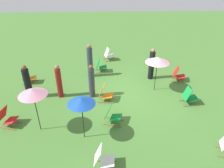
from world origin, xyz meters
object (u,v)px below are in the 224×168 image
deckchair_1 (103,159)px  deckchair_9 (28,77)px  umbrella_2 (32,92)px  deckchair_2 (189,97)px  deckchair_8 (105,94)px  deckchair_3 (178,75)px  deckchair_5 (100,66)px  person_1 (92,82)px  person_3 (27,83)px  umbrella_1 (158,60)px  person_4 (59,82)px  umbrella_0 (81,101)px  deckchair_4 (109,55)px  deckchair_0 (7,118)px  deckchair_6 (112,115)px  person_0 (152,65)px  person_2 (90,62)px

deckchair_1 → deckchair_9: size_ratio=1.00×
deckchair_9 → umbrella_2: 4.25m
deckchair_2 → deckchair_8: 3.87m
deckchair_3 → deckchair_5: size_ratio=1.01×
person_1 → person_3: (0.01, 2.99, 0.01)m
umbrella_1 → person_4: umbrella_1 is taller
deckchair_8 → umbrella_0: (-2.38, 0.79, 1.26)m
deckchair_8 → umbrella_0: size_ratio=0.48×
umbrella_1 → deckchair_9: bearing=81.7°
person_1 → person_4: person_4 is taller
deckchair_4 → umbrella_2: bearing=140.1°
deckchair_1 → deckchair_3: (5.47, -4.12, 0.00)m
deckchair_0 → deckchair_3: same height
deckchair_2 → deckchair_4: (5.13, 3.53, 0.00)m
deckchair_6 → person_0: 4.35m
deckchair_4 → umbrella_0: (-7.11, 1.11, 1.26)m
deckchair_4 → person_1: (-4.34, 0.93, 0.42)m
deckchair_4 → deckchair_8: (-4.72, 0.32, 0.00)m
deckchair_3 → deckchair_5: same height
person_2 → person_3: bearing=-129.0°
deckchair_5 → person_4: bearing=139.6°
deckchair_8 → deckchair_9: 4.46m
deckchair_5 → umbrella_0: umbrella_0 is taller
deckchair_0 → deckchair_6: bearing=-75.6°
deckchair_6 → person_3: bearing=79.7°
deckchair_6 → person_3: size_ratio=0.51×
person_0 → person_1: person_0 is taller
deckchair_1 → person_2: 6.26m
person_2 → person_4: (-2.04, 1.35, -0.11)m
deckchair_3 → umbrella_0: bearing=142.5°
person_0 → deckchair_5: bearing=-47.1°
deckchair_5 → deckchair_0: bearing=137.8°
deckchair_8 → umbrella_1: umbrella_1 is taller
deckchair_6 → person_0: size_ratio=0.49×
deckchair_8 → person_3: person_3 is taller
deckchair_9 → person_1: 3.77m
person_1 → person_2: bearing=122.5°
deckchair_0 → umbrella_0: 3.42m
deckchair_1 → person_0: (5.81, -2.68, 0.47)m
deckchair_3 → person_0: bearing=88.8°
deckchair_2 → deckchair_0: bearing=94.3°
person_0 → person_3: (-1.68, 6.17, -0.03)m
person_2 → deckchair_3: bearing=6.0°
deckchair_1 → deckchair_8: bearing=2.4°
deckchair_3 → umbrella_2: size_ratio=0.45×
deckchair_3 → deckchair_9: size_ratio=1.01×
deckchair_9 → person_2: person_2 is taller
person_2 → umbrella_1: bearing=-11.4°
deckchair_4 → person_3: person_3 is taller
umbrella_1 → person_2: person_2 is taller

